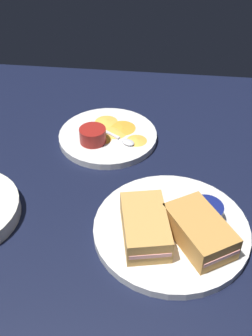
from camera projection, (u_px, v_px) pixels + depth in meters
ground_plane at (114, 199)px, 84.33cm from camera, size 110.00×110.00×3.00cm
plate_sandwich_main at (171, 229)px, 74.80cm from camera, size 28.56×28.56×1.60cm
sandwich_half_near at (145, 226)px, 71.09cm from camera, size 14.45×10.21×4.80cm
sandwich_half_far at (199, 231)px, 70.28cm from camera, size 15.05×13.39×4.80cm
ramekin_dark_sauce at (206, 213)px, 74.32cm from camera, size 6.26×6.26×3.54cm
spoon_by_dark_ramekin at (177, 222)px, 74.65cm from camera, size 4.18×9.88×0.80cm
plate_chips_companion at (108, 136)px, 97.51cm from camera, size 23.31×23.31×1.60cm
ramekin_light_gravy at (93, 135)px, 93.41cm from camera, size 6.14×6.14×3.44cm
spoon_by_gravy_ramekin at (124, 140)px, 94.34cm from camera, size 6.62×9.08×0.80cm
plantain_chip_scatter at (118, 130)px, 97.78cm from camera, size 13.13×14.30×0.60cm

